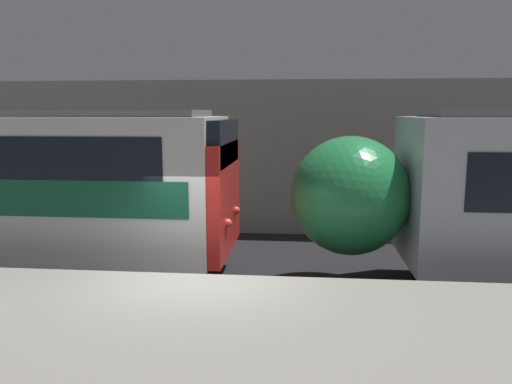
# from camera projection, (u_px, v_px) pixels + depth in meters

# --- Properties ---
(ground_plane) EXTENTS (120.00, 120.00, 0.00)m
(ground_plane) POSITION_uv_depth(u_px,v_px,m) (202.00, 336.00, 8.24)
(ground_plane) COLOR black
(station_rear_barrier) EXTENTS (50.00, 0.15, 4.58)m
(station_rear_barrier) POSITION_uv_depth(u_px,v_px,m) (249.00, 158.00, 14.91)
(station_rear_barrier) COLOR #9E998E
(station_rear_barrier) RESTS_ON ground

